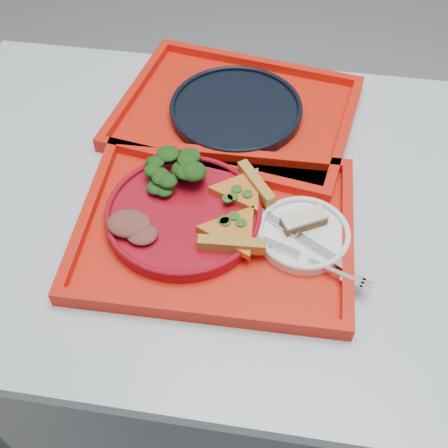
{
  "coord_description": "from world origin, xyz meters",
  "views": [
    {
      "loc": [
        -0.12,
        -0.66,
        1.49
      ],
      "look_at": [
        -0.2,
        -0.09,
        0.78
      ],
      "focal_mm": 45.0,
      "sensor_mm": 36.0,
      "label": 1
    }
  ],
  "objects": [
    {
      "name": "dinner_plate",
      "position": [
        -0.27,
        -0.07,
        0.77
      ],
      "size": [
        0.26,
        0.26,
        0.02
      ],
      "primitive_type": "cylinder",
      "color": "maroon",
      "rests_on": "tray_main"
    },
    {
      "name": "pizza_slice_b",
      "position": [
        -0.19,
        -0.02,
        0.79
      ],
      "size": [
        0.15,
        0.15,
        0.02
      ],
      "primitive_type": null,
      "rotation": [
        0.0,
        0.0,
        3.78
      ],
      "color": "orange",
      "rests_on": "dinner_plate"
    },
    {
      "name": "meat_portion",
      "position": [
        -0.35,
        -0.12,
        0.79
      ],
      "size": [
        0.07,
        0.06,
        0.02
      ],
      "primitive_type": "ellipsoid",
      "color": "brown",
      "rests_on": "dinner_plate"
    },
    {
      "name": "pizza_slice_a",
      "position": [
        -0.19,
        -0.1,
        0.79
      ],
      "size": [
        0.11,
        0.13,
        0.02
      ],
      "primitive_type": null,
      "rotation": [
        0.0,
        0.0,
        1.63
      ],
      "color": "orange",
      "rests_on": "dinner_plate"
    },
    {
      "name": "fork",
      "position": [
        -0.07,
        -0.14,
        0.78
      ],
      "size": [
        0.18,
        0.08,
        0.01
      ],
      "primitive_type": "cube",
      "rotation": [
        0.0,
        0.0,
        -0.35
      ],
      "color": "silver",
      "rests_on": "side_plate"
    },
    {
      "name": "dessert_bar",
      "position": [
        -0.08,
        -0.07,
        0.79
      ],
      "size": [
        0.08,
        0.06,
        0.02
      ],
      "rotation": [
        0.0,
        0.0,
        0.52
      ],
      "color": "#472517",
      "rests_on": "side_plate"
    },
    {
      "name": "table",
      "position": [
        0.0,
        0.0,
        0.68
      ],
      "size": [
        1.6,
        0.8,
        0.75
      ],
      "color": "#A4AFB8",
      "rests_on": "ground"
    },
    {
      "name": "navy_plate",
      "position": [
        -0.23,
        0.21,
        0.77
      ],
      "size": [
        0.26,
        0.26,
        0.02
      ],
      "primitive_type": "cylinder",
      "color": "black",
      "rests_on": "tray_far"
    },
    {
      "name": "tray_far",
      "position": [
        -0.23,
        0.21,
        0.76
      ],
      "size": [
        0.5,
        0.42,
        0.01
      ],
      "primitive_type": "cube",
      "rotation": [
        0.0,
        0.0,
        -0.16
      ],
      "color": "red",
      "rests_on": "table"
    },
    {
      "name": "side_plate",
      "position": [
        -0.07,
        -0.08,
        0.77
      ],
      "size": [
        0.15,
        0.15,
        0.01
      ],
      "primitive_type": "cylinder",
      "color": "white",
      "rests_on": "tray_main"
    },
    {
      "name": "knife",
      "position": [
        -0.07,
        -0.1,
        0.78
      ],
      "size": [
        0.17,
        0.11,
        0.01
      ],
      "primitive_type": "cube",
      "rotation": [
        0.0,
        0.0,
        -0.55
      ],
      "color": "silver",
      "rests_on": "side_plate"
    },
    {
      "name": "ground",
      "position": [
        0.0,
        0.0,
        0.0
      ],
      "size": [
        10.0,
        10.0,
        0.0
      ],
      "primitive_type": "plane",
      "color": "gray",
      "rests_on": "ground"
    },
    {
      "name": "salad_heap",
      "position": [
        -0.31,
        -0.0,
        0.8
      ],
      "size": [
        0.1,
        0.09,
        0.05
      ],
      "primitive_type": "ellipsoid",
      "color": "black",
      "rests_on": "dinner_plate"
    },
    {
      "name": "tray_main",
      "position": [
        -0.22,
        -0.08,
        0.76
      ],
      "size": [
        0.46,
        0.36,
        0.01
      ],
      "primitive_type": "cube",
      "rotation": [
        0.0,
        0.0,
        0.02
      ],
      "color": "red",
      "rests_on": "table"
    }
  ]
}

